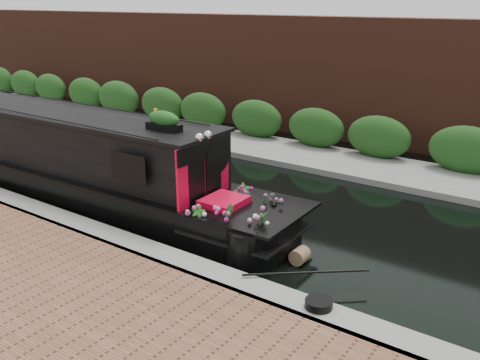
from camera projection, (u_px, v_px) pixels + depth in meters
The scene contains 8 objects.
ground at pixel (215, 197), 12.89m from camera, with size 80.00×80.00×0.00m, color black.
near_bank_coping at pixel (110, 246), 10.35m from camera, with size 40.00×0.60×0.50m, color gray.
far_bank_path at pixel (301, 157), 16.13m from camera, with size 40.00×2.40×0.34m, color gray.
far_hedge at pixel (315, 151), 16.82m from camera, with size 40.00×1.10×2.80m, color #1C4416.
far_brick_wall at pixel (344, 138), 18.44m from camera, with size 40.00×1.00×8.00m, color #50271B.
narrowboat at pixel (81, 165), 12.76m from camera, with size 11.19×2.35×2.63m.
rope_fender at pixel (300, 256), 9.64m from camera, with size 0.30×0.30×0.31m, color #806143.
coiled_mooring_rope at pixel (319, 304), 7.83m from camera, with size 0.41×0.41×0.12m, color black.
Camera 1 is at (7.52, -9.46, 4.55)m, focal length 40.00 mm.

